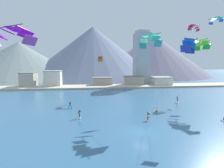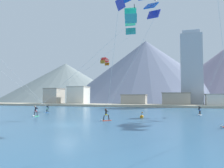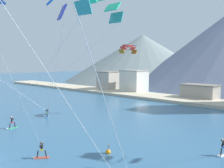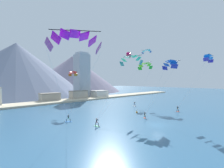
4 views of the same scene
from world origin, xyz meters
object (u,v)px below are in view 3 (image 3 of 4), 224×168
at_px(kitesurfer_mid_center, 47,114).
at_px(parafoil_kite_distant_low_drift, 128,48).
at_px(kitesurfer_far_right, 222,150).
at_px(kitesurfer_far_left, 11,125).
at_px(race_marker_buoy, 108,152).
at_px(parafoil_kite_far_left, 100,3).
at_px(kitesurfer_near_lead, 39,153).

relative_size(kitesurfer_mid_center, parafoil_kite_distant_low_drift, 0.41).
relative_size(kitesurfer_mid_center, kitesurfer_far_right, 0.94).
xyz_separation_m(kitesurfer_far_left, race_marker_buoy, (17.04, 2.82, -0.42)).
distance_m(kitesurfer_far_left, race_marker_buoy, 17.27).
relative_size(kitesurfer_mid_center, parafoil_kite_far_left, 0.10).
height_order(kitesurfer_near_lead, kitesurfer_mid_center, kitesurfer_near_lead).
distance_m(kitesurfer_mid_center, parafoil_kite_far_left, 24.02).
bearing_deg(parafoil_kite_distant_low_drift, kitesurfer_mid_center, -123.74).
bearing_deg(kitesurfer_mid_center, race_marker_buoy, -13.76).
xyz_separation_m(kitesurfer_far_right, parafoil_kite_distant_low_drift, (-20.65, 9.35, 11.59)).
bearing_deg(kitesurfer_far_right, kitesurfer_mid_center, -174.49).
distance_m(kitesurfer_mid_center, parafoil_kite_distant_low_drift, 18.67).
bearing_deg(parafoil_kite_far_left, kitesurfer_mid_center, 167.07).
height_order(kitesurfer_near_lead, kitesurfer_far_right, kitesurfer_far_right).
height_order(kitesurfer_near_lead, parafoil_kite_far_left, parafoil_kite_far_left).
distance_m(kitesurfer_near_lead, kitesurfer_far_left, 13.37).
xyz_separation_m(kitesurfer_far_left, kitesurfer_far_right, (25.88, 10.46, -0.02)).
bearing_deg(kitesurfer_far_left, kitesurfer_near_lead, -12.43).
bearing_deg(race_marker_buoy, kitesurfer_far_left, -170.61).
height_order(kitesurfer_far_left, kitesurfer_far_right, kitesurfer_far_left).
bearing_deg(parafoil_kite_far_left, kitesurfer_far_right, 32.70).
relative_size(parafoil_kite_far_left, race_marker_buoy, 16.35).
bearing_deg(parafoil_kite_far_left, race_marker_buoy, -21.17).
height_order(kitesurfer_far_left, race_marker_buoy, kitesurfer_far_left).
relative_size(parafoil_kite_distant_low_drift, race_marker_buoy, 4.01).
height_order(kitesurfer_mid_center, parafoil_kite_far_left, parafoil_kite_far_left).
distance_m(kitesurfer_far_left, parafoil_kite_far_left, 21.79).
distance_m(parafoil_kite_far_left, race_marker_buoy, 15.84).
bearing_deg(race_marker_buoy, kitesurfer_mid_center, 166.24).
bearing_deg(kitesurfer_far_left, parafoil_kite_far_left, 13.24).
bearing_deg(kitesurfer_near_lead, kitesurfer_far_left, 167.57).
bearing_deg(parafoil_kite_far_left, kitesurfer_near_lead, -107.84).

